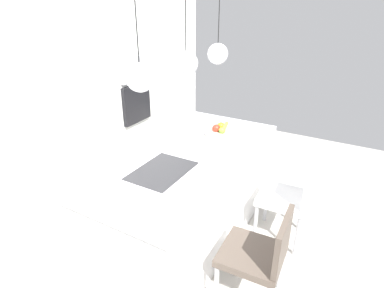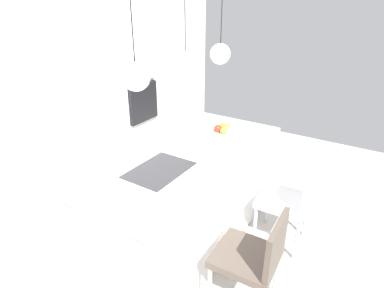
{
  "view_description": "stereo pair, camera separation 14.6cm",
  "coord_description": "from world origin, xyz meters",
  "px_view_note": "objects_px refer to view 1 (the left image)",
  "views": [
    {
      "loc": [
        -2.29,
        -1.38,
        2.22
      ],
      "look_at": [
        0.1,
        0.0,
        0.98
      ],
      "focal_mm": 29.81,
      "sensor_mm": 36.0,
      "label": 1
    },
    {
      "loc": [
        -2.21,
        -1.5,
        2.22
      ],
      "look_at": [
        0.1,
        0.0,
        0.98
      ],
      "focal_mm": 29.81,
      "sensor_mm": 36.0,
      "label": 2
    }
  ],
  "objects_px": {
    "chair_middle": "(291,196)",
    "microwave": "(134,69)",
    "chair_near": "(260,254)",
    "fruit_bowl": "(220,132)",
    "oven": "(136,103)"
  },
  "relations": [
    {
      "from": "microwave",
      "to": "oven",
      "type": "bearing_deg",
      "value": 0.0
    },
    {
      "from": "fruit_bowl",
      "to": "microwave",
      "type": "bearing_deg",
      "value": 67.99
    },
    {
      "from": "oven",
      "to": "chair_near",
      "type": "relative_size",
      "value": 0.65
    },
    {
      "from": "fruit_bowl",
      "to": "microwave",
      "type": "relative_size",
      "value": 0.56
    },
    {
      "from": "microwave",
      "to": "oven",
      "type": "distance_m",
      "value": 0.5
    },
    {
      "from": "fruit_bowl",
      "to": "chair_middle",
      "type": "bearing_deg",
      "value": -96.87
    },
    {
      "from": "fruit_bowl",
      "to": "chair_middle",
      "type": "relative_size",
      "value": 0.34
    },
    {
      "from": "chair_near",
      "to": "oven",
      "type": "bearing_deg",
      "value": 56.4
    },
    {
      "from": "chair_middle",
      "to": "fruit_bowl",
      "type": "bearing_deg",
      "value": 83.13
    },
    {
      "from": "oven",
      "to": "microwave",
      "type": "bearing_deg",
      "value": 0.0
    },
    {
      "from": "chair_middle",
      "to": "microwave",
      "type": "bearing_deg",
      "value": 72.71
    },
    {
      "from": "chair_near",
      "to": "chair_middle",
      "type": "distance_m",
      "value": 0.88
    },
    {
      "from": "oven",
      "to": "chair_middle",
      "type": "height_order",
      "value": "oven"
    },
    {
      "from": "fruit_bowl",
      "to": "chair_near",
      "type": "distance_m",
      "value": 1.35
    },
    {
      "from": "chair_near",
      "to": "chair_middle",
      "type": "xyz_separation_m",
      "value": [
        0.88,
        -0.0,
        0.01
      ]
    }
  ]
}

